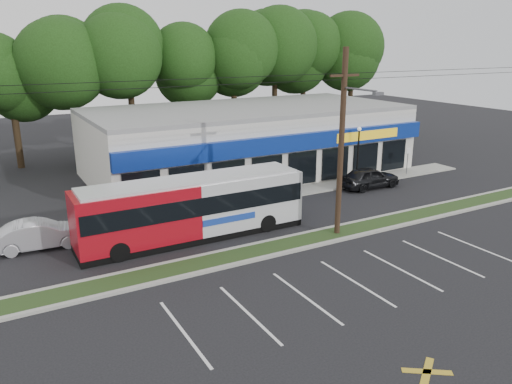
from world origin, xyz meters
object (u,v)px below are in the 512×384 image
Objects in this scene: lamp_post at (358,148)px; pedestrian_b at (255,188)px; utility_pole at (340,138)px; sign_post at (408,156)px; car_dark at (369,177)px; car_silver at (39,234)px; metrobus at (193,206)px; pedestrian_a at (276,191)px.

lamp_post is 9.17m from pedestrian_b.
utility_pole is 15.71m from sign_post.
lamp_post is at bearing -3.35° from car_dark.
lamp_post is 1.91× the size of sign_post.
utility_pole reaches higher than car_silver.
metrobus is 7.86× the size of pedestrian_a.
pedestrian_b is (-8.86, 1.25, 0.14)m from car_dark.
car_silver is at bearing 157.07° from utility_pole.
car_silver is at bearing -175.43° from lamp_post.
metrobus is at bearing -4.43° from pedestrian_a.
car_silver is (-22.53, -1.80, -1.92)m from lamp_post.
metrobus is at bearing -168.51° from sign_post.
sign_post is at bearing 156.09° from pedestrian_a.
car_dark is 1.01× the size of car_silver.
utility_pole is 11.22m from car_dark.
sign_post is at bearing -82.78° from car_silver.
pedestrian_b reaches higher than car_silver.
sign_post is at bearing 11.75° from metrobus.
utility_pole is 22.47× the size of sign_post.
metrobus reaches higher than sign_post.
lamp_post is at bearing -81.48° from car_silver.
metrobus reaches higher than pedestrian_a.
utility_pole is 16.27m from car_silver.
utility_pole is 8.57m from metrobus.
sign_post is 14.01m from pedestrian_b.
utility_pole is 27.01× the size of pedestrian_b.
pedestrian_b is (-0.83, 7.57, -4.49)m from utility_pole.
pedestrian_b is (-1.16, 0.85, 0.14)m from pedestrian_a.
lamp_post is at bearing 160.32° from pedestrian_a.
utility_pole reaches higher than metrobus.
car_dark reaches higher than car_silver.
car_silver is at bearing 92.26° from car_dark.
metrobus is at bearing 102.06° from car_dark.
car_silver is (-14.36, 6.07, -4.67)m from utility_pole.
pedestrian_b is at bearing -64.42° from pedestrian_a.
car_silver is at bearing -176.73° from sign_post.
pedestrian_a is at bearing 23.86° from metrobus.
lamp_post reaches higher than metrobus.
pedestrian_b is (-14.00, -0.07, -0.63)m from sign_post.
pedestrian_a is (7.21, 3.15, -0.98)m from metrobus.
pedestrian_a is (-7.84, -1.15, -1.88)m from lamp_post.
lamp_post is 0.92× the size of car_dark.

